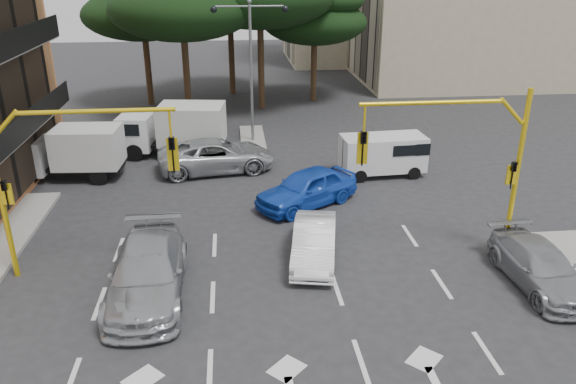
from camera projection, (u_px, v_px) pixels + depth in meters
name	position (u px, v px, depth m)	size (l,w,h in m)	color
ground	(275.00, 293.00, 17.97)	(120.00, 120.00, 0.00)	#28282B
median_strip	(253.00, 141.00, 32.62)	(1.40, 6.00, 0.15)	gray
pine_left_far	(143.00, 5.00, 38.45)	(8.32, 8.32, 9.30)	#382616
pine_right	(316.00, 14.00, 39.86)	(7.49, 7.49, 8.37)	#382616
signal_mast_right	(470.00, 152.00, 18.94)	(5.79, 0.37, 6.00)	yellow
signal_mast_left	(54.00, 166.00, 17.65)	(5.79, 0.37, 6.00)	yellow
street_lamp_center	(251.00, 47.00, 30.55)	(4.16, 0.36, 7.77)	slate
car_white_hatch	(314.00, 242.00, 19.74)	(1.45, 4.16, 1.37)	white
car_blue_compact	(307.00, 188.00, 24.07)	(1.90, 4.72, 1.61)	#1644BA
car_silver_wagon	(147.00, 272.00, 17.59)	(2.29, 5.64, 1.64)	#A1A4A9
car_silver_cross_a	(217.00, 155.00, 28.02)	(2.66, 5.76, 1.60)	#ABAFB3
car_silver_parked	(540.00, 267.00, 18.21)	(1.86, 4.59, 1.33)	gray
van_white	(383.00, 155.00, 27.42)	(1.82, 4.03, 2.02)	silver
box_truck_a	(69.00, 153.00, 26.89)	(2.15, 5.13, 2.52)	white
box_truck_b	(173.00, 130.00, 30.04)	(2.37, 5.65, 2.78)	white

